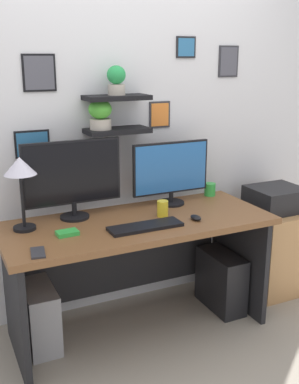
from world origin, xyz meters
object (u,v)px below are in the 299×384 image
Objects in this scene: monitor_right at (171,171)px; computer_tower_left at (39,316)px; drawer_cabinet at (272,249)px; printer at (276,199)px; desk at (135,249)px; coffee_mug at (210,189)px; desk_lamp at (20,173)px; computer_mouse at (196,218)px; pen_cup at (163,209)px; computer_tower_right at (221,281)px; cell_phone at (38,253)px; monitor_left at (72,176)px; keyboard at (145,226)px; scissors_tray at (67,233)px.

monitor_right is 1.24m from computer_tower_left.
drawer_cabinet is 1.64× the size of printer.
desk is 0.71m from computer_tower_left.
desk is 0.76m from coffee_mug.
drawer_cabinet is (1.81, -0.03, -0.78)m from desk_lamp.
computer_mouse is at bearing -92.37° from monitor_right.
monitor_right reaches higher than computer_mouse.
drawer_cabinet is 1.78m from computer_tower_left.
pen_cup is 0.25× the size of computer_tower_right.
cell_phone is at bearing -91.03° from desk_lamp.
coffee_mug is (0.68, 0.21, 0.25)m from desk.
cell_phone is at bearing -155.51° from monitor_right.
desk_lamp is 1.07× the size of computer_tower_left.
monitor_left is 1.38× the size of keyboard.
computer_tower_left is at bearing -173.00° from coffee_mug.
computer_mouse is at bearing -16.03° from desk_lamp.
keyboard is 0.86m from computer_tower_left.
cell_phone is 0.37× the size of printer.
pen_cup is 1.00m from computer_tower_left.
computer_mouse is at bearing -44.80° from pen_cup.
computer_tower_right is at bearing -5.71° from desk_lamp.
monitor_left reaches higher than desk_lamp.
desk_lamp reaches higher than computer_tower_left.
pen_cup reaches higher than coffee_mug.
desk is 0.31m from pen_cup.
coffee_mug reaches higher than computer_tower_left.
computer_tower_left is at bearing 175.02° from desk.
desk is 11.81× the size of cell_phone.
scissors_tray is (-0.44, 0.09, 0.00)m from keyboard.
monitor_right is 0.55m from keyboard.
printer is (0.47, -0.16, -0.09)m from coffee_mug.
scissors_tray is at bearing -174.35° from drawer_cabinet.
computer_mouse reaches higher than keyboard.
monitor_left is at bearing 65.91° from scissors_tray.
monitor_right is 1.06m from drawer_cabinet.
computer_tower_left is (-0.28, -0.11, -0.82)m from monitor_left.
desk is 0.86m from desk_lamp.
desk_lamp is at bearing 172.80° from desk.
drawer_cabinet is 0.40m from printer.
pen_cup is (-0.17, -0.21, -0.18)m from monitor_right.
coffee_mug is at bearing 161.37° from printer.
keyboard is at bearing -94.70° from desk.
printer reaches higher than drawer_cabinet.
printer is at bearing 5.86° from pen_cup.
monitor_right is 4.55× the size of scissors_tray.
computer_tower_left is at bearing 175.43° from computer_tower_right.
monitor_left is 0.54m from keyboard.
coffee_mug is at bearing 5.55° from desk_lamp.
pen_cup is (-0.51, -0.26, 0.01)m from coffee_mug.
desk is 3.87× the size of desk_lamp.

